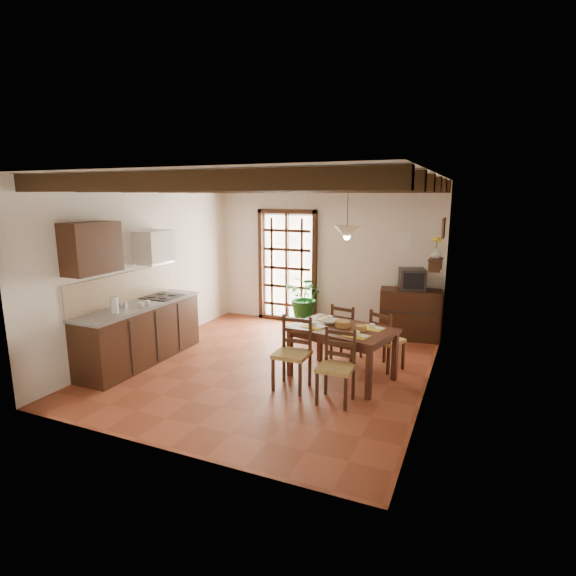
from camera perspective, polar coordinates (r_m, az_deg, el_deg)
The scene contains 25 objects.
ground_plane at distance 6.94m, azimuth -2.10°, elevation -9.90°, with size 5.00×5.00×0.00m, color brown.
room_shell at distance 6.49m, azimuth -2.22°, elevation 5.18°, with size 4.52×5.02×2.81m.
ceiling_beams at distance 6.45m, azimuth -2.28°, elevation 12.91°, with size 4.50×4.34×0.20m.
french_door at distance 9.11m, azimuth -0.10°, elevation 3.02°, with size 1.26×0.11×2.32m.
kitchen_counter at distance 7.35m, azimuth -18.18°, elevation -5.34°, with size 0.64×2.25×1.38m.
upper_cabinet at distance 6.67m, azimuth -23.68°, elevation 4.67°, with size 0.35×0.80×0.70m, color black.
range_hood at distance 7.57m, azimuth -16.59°, elevation 5.01°, with size 0.38×0.60×0.54m.
counter_items at distance 7.29m, azimuth -17.96°, elevation -1.50°, with size 0.50×1.43×0.25m.
dining_table at distance 6.35m, azimuth 6.91°, elevation -5.82°, with size 1.55×1.20×0.75m.
chair_near_left at distance 6.10m, azimuth 0.53°, elevation -9.93°, with size 0.45×0.43×0.97m.
chair_near_right at distance 5.75m, azimuth 6.09°, elevation -11.57°, with size 0.43×0.41×0.92m.
chair_far_left at distance 7.21m, azimuth 7.40°, elevation -6.76°, with size 0.48×0.47×0.90m.
chair_far_right at distance 6.91m, azimuth 12.32°, elevation -7.76°, with size 0.56×0.55×0.90m.
table_setting at distance 6.32m, azimuth 6.94°, elevation -4.80°, with size 1.00×0.67×0.09m.
table_bowl at distance 6.48m, azimuth 5.30°, elevation -4.30°, with size 0.22×0.22×0.05m, color white.
sideboard at distance 8.38m, azimuth 15.24°, elevation -3.23°, with size 1.07×0.48×0.91m, color black.
crt_tv at distance 8.24m, azimuth 15.48°, elevation 1.09°, with size 0.53×0.51×0.37m.
fuse_box at distance 8.43m, azimuth 14.56°, elevation 5.87°, with size 0.25×0.03×0.32m, color white.
plant_pot at distance 8.87m, azimuth 2.24°, elevation -4.28°, with size 0.37×0.37×0.23m, color maroon.
potted_plant at distance 8.76m, azimuth 2.26°, elevation -1.39°, with size 1.99×1.71×2.22m, color #144C19.
wall_shelf at distance 7.52m, azimuth 18.23°, elevation 3.15°, with size 0.20×0.42×0.20m.
shelf_vase at distance 7.50m, azimuth 18.30°, elevation 4.20°, with size 0.15×0.15×0.15m, color #B2BFB2.
shelf_flowers at distance 7.48m, azimuth 18.40°, elevation 5.78°, with size 0.14×0.14×0.36m.
framed_picture at distance 7.45m, azimuth 19.14°, elevation 7.20°, with size 0.03×0.32×0.32m.
pendant_lamp at distance 6.17m, azimuth 7.51°, elevation 7.20°, with size 0.36×0.36×0.84m.
Camera 1 is at (2.78, -5.82, 2.55)m, focal length 28.00 mm.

